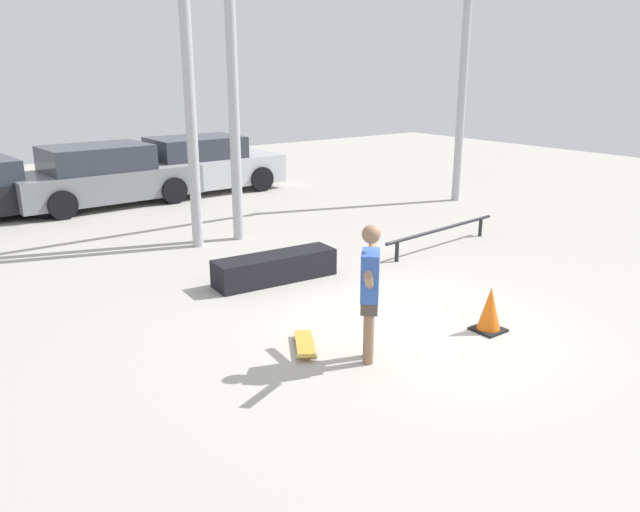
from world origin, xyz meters
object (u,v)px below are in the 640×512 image
(grind_rail, at_px, (442,231))
(traffic_cone, at_px, (490,310))
(grind_box, at_px, (275,268))
(skateboard, at_px, (305,344))
(skateboarder, at_px, (370,287))
(parked_car_silver, at_px, (201,165))
(parked_car_grey, at_px, (103,177))

(grind_rail, relative_size, traffic_cone, 5.22)
(grind_box, bearing_deg, skateboard, -114.68)
(grind_rail, bearing_deg, skateboarder, -146.67)
(skateboarder, bearing_deg, skateboard, 75.20)
(skateboarder, height_order, grind_box, skateboarder)
(parked_car_silver, bearing_deg, grind_rail, -81.55)
(skateboard, bearing_deg, skateboarder, -117.21)
(skateboard, bearing_deg, traffic_cone, -82.78)
(skateboard, bearing_deg, parked_car_silver, 11.14)
(skateboard, xyz_separation_m, grind_rail, (4.54, 2.04, 0.25))
(grind_rail, bearing_deg, grind_box, 175.62)
(grind_rail, height_order, traffic_cone, traffic_cone)
(grind_box, bearing_deg, skateboarder, -102.15)
(skateboarder, height_order, skateboard, skateboarder)
(grind_box, xyz_separation_m, parked_car_silver, (2.36, 7.35, 0.49))
(skateboarder, bearing_deg, parked_car_silver, 26.85)
(grind_rail, relative_size, parked_car_silver, 0.73)
(parked_car_silver, relative_size, traffic_cone, 7.13)
(grind_rail, distance_m, parked_car_silver, 7.71)
(skateboard, relative_size, parked_car_silver, 0.18)
(grind_rail, distance_m, traffic_cone, 3.80)
(grind_box, xyz_separation_m, traffic_cone, (1.13, -3.26, 0.07))
(skateboarder, distance_m, parked_car_grey, 10.20)
(skateboard, distance_m, grind_box, 2.54)
(skateboarder, xyz_separation_m, grind_rail, (4.12, 2.71, -0.57))
(skateboarder, xyz_separation_m, parked_car_grey, (0.35, 10.19, -0.19))
(parked_car_silver, bearing_deg, grind_box, -107.69)
(traffic_cone, bearing_deg, parked_car_silver, 83.38)
(parked_car_grey, height_order, parked_car_silver, parked_car_silver)
(parked_car_grey, bearing_deg, skateboard, -97.11)
(parked_car_grey, height_order, traffic_cone, parked_car_grey)
(skateboard, xyz_separation_m, grind_box, (1.06, 2.31, 0.15))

